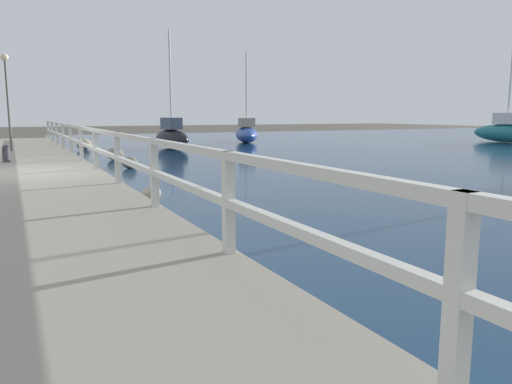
% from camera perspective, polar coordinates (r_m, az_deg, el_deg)
% --- Properties ---
extents(ground_plane, '(120.00, 120.00, 0.00)m').
position_cam_1_polar(ground_plane, '(12.46, -25.06, 0.48)').
color(ground_plane, '#4C473D').
extents(dock_walkway, '(3.44, 36.00, 0.33)m').
position_cam_1_polar(dock_walkway, '(12.44, -25.11, 1.24)').
color(dock_walkway, gray).
rests_on(dock_walkway, ground).
extents(railing, '(0.10, 32.50, 0.97)m').
position_cam_1_polar(railing, '(12.50, -17.90, 5.49)').
color(railing, silver).
rests_on(railing, dock_walkway).
extents(boulder_far_strip, '(0.70, 0.63, 0.52)m').
position_cam_1_polar(boulder_far_strip, '(24.48, -19.06, 5.17)').
color(boulder_far_strip, gray).
rests_on(boulder_far_strip, ground).
extents(boulder_near_dock, '(0.37, 0.33, 0.27)m').
position_cam_1_polar(boulder_near_dock, '(9.78, -11.83, -0.14)').
color(boulder_near_dock, gray).
rests_on(boulder_near_dock, ground).
extents(boulder_upstream, '(0.60, 0.54, 0.45)m').
position_cam_1_polar(boulder_upstream, '(18.76, -15.81, 4.22)').
color(boulder_upstream, slate).
rests_on(boulder_upstream, ground).
extents(boulder_downstream, '(0.48, 0.43, 0.36)m').
position_cam_1_polar(boulder_downstream, '(15.69, -14.23, 3.27)').
color(boulder_downstream, '#666056').
rests_on(boulder_downstream, ground).
extents(mooring_bollard, '(0.19, 0.19, 0.48)m').
position_cam_1_polar(mooring_bollard, '(15.33, -26.67, 3.95)').
color(mooring_bollard, '#333338').
rests_on(mooring_bollard, dock_walkway).
extents(dock_lamp, '(0.26, 0.26, 3.42)m').
position_cam_1_polar(dock_lamp, '(20.17, -26.65, 11.39)').
color(dock_lamp, '#514C47').
rests_on(dock_lamp, dock_walkway).
extents(sailboat_blue, '(2.95, 5.02, 5.18)m').
position_cam_1_polar(sailboat_blue, '(29.37, -1.10, 6.81)').
color(sailboat_blue, '#2D4C9E').
rests_on(sailboat_blue, water_surface).
extents(sailboat_black, '(1.36, 3.21, 5.55)m').
position_cam_1_polar(sailboat_black, '(24.39, -9.62, 6.31)').
color(sailboat_black, black).
rests_on(sailboat_black, water_surface).
extents(sailboat_teal, '(1.94, 5.46, 5.70)m').
position_cam_1_polar(sailboat_teal, '(32.85, 26.73, 6.22)').
color(sailboat_teal, '#1E707A').
rests_on(sailboat_teal, water_surface).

